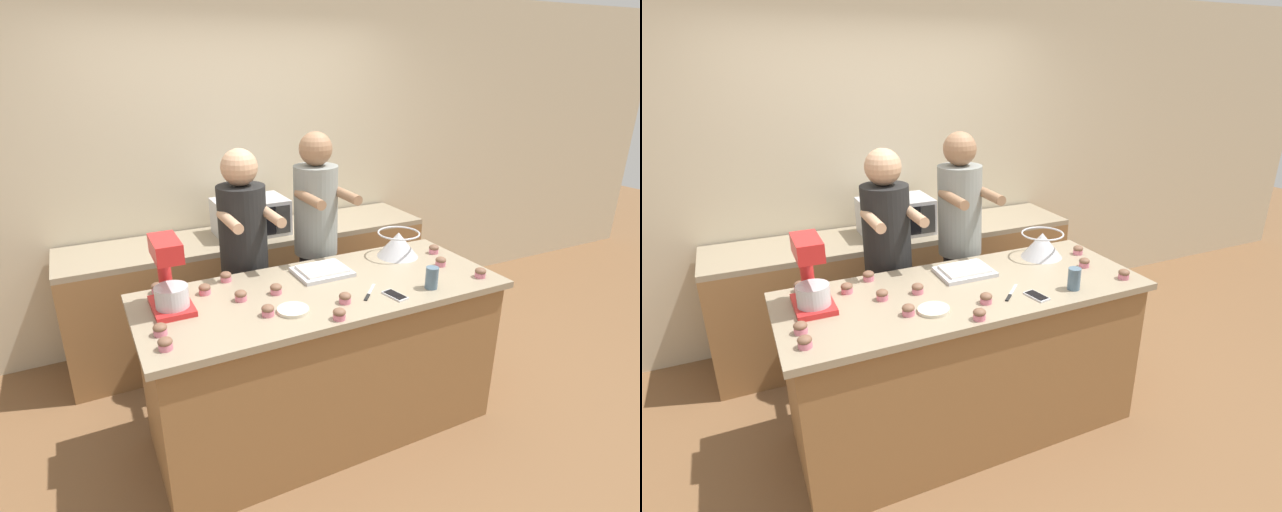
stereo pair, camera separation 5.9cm
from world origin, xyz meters
TOP-DOWN VIEW (x-y plane):
  - ground_plane at (0.00, 0.00)m, footprint 16.00×16.00m
  - back_wall at (0.00, 1.56)m, footprint 10.00×0.06m
  - island_counter at (0.00, 0.00)m, footprint 2.08×0.84m
  - back_counter at (0.00, 1.21)m, footprint 2.80×0.60m
  - person_left at (-0.26, 0.61)m, footprint 0.32×0.49m
  - person_right at (0.26, 0.61)m, footprint 0.32×0.49m
  - stand_mixer at (-0.82, 0.12)m, footprint 0.20×0.30m
  - mixing_bowl at (0.67, 0.23)m, footprint 0.28×0.28m
  - baking_tray at (0.09, 0.19)m, footprint 0.33×0.26m
  - microwave_oven at (-0.01, 1.21)m, footprint 0.54×0.37m
  - cell_phone at (0.30, -0.27)m, footprint 0.09×0.15m
  - drinking_glass at (0.55, -0.27)m, footprint 0.07×0.07m
  - small_plate at (-0.27, -0.19)m, footprint 0.17×0.17m
  - knife at (0.19, -0.18)m, footprint 0.17×0.17m
  - cupcake_0 at (0.91, 0.16)m, footprint 0.07×0.07m
  - cupcake_1 at (0.81, -0.04)m, footprint 0.07×0.07m
  - cupcake_2 at (-0.47, 0.34)m, footprint 0.07×0.07m
  - cupcake_3 at (-0.27, 0.05)m, footprint 0.07×0.07m
  - cupcake_4 at (0.02, -0.22)m, footprint 0.07×0.07m
  - cupcake_5 at (-0.92, -0.12)m, footprint 0.07×0.07m
  - cupcake_6 at (-0.85, 0.36)m, footprint 0.07×0.07m
  - cupcake_7 at (-0.47, 0.06)m, footprint 0.07×0.07m
  - cupcake_8 at (-0.62, 0.22)m, footprint 0.07×0.07m
  - cupcake_9 at (-0.40, -0.17)m, footprint 0.07×0.07m
  - cupcake_10 at (-0.92, -0.26)m, footprint 0.07×0.07m
  - cupcake_11 at (-0.10, -0.36)m, footprint 0.07×0.07m
  - cupcake_12 at (0.90, -0.28)m, footprint 0.07×0.07m

SIDE VIEW (x-z plane):
  - ground_plane at x=0.00m, z-range 0.00..0.00m
  - back_counter at x=0.00m, z-range 0.00..0.92m
  - island_counter at x=0.00m, z-range 0.00..0.96m
  - person_left at x=-0.26m, z-range 0.06..1.73m
  - person_right at x=0.26m, z-range 0.07..1.81m
  - knife at x=0.19m, z-range 0.95..0.96m
  - cell_phone at x=0.30m, z-range 0.95..0.97m
  - small_plate at x=-0.27m, z-range 0.96..0.97m
  - baking_tray at x=0.09m, z-range 0.95..0.99m
  - cupcake_0 at x=0.91m, z-range 0.95..1.01m
  - cupcake_1 at x=0.81m, z-range 0.95..1.01m
  - cupcake_2 at x=-0.47m, z-range 0.95..1.01m
  - cupcake_3 at x=-0.27m, z-range 0.95..1.01m
  - cupcake_4 at x=0.02m, z-range 0.95..1.01m
  - cupcake_5 at x=-0.92m, z-range 0.95..1.01m
  - cupcake_6 at x=-0.85m, z-range 0.95..1.01m
  - cupcake_7 at x=-0.47m, z-range 0.95..1.01m
  - cupcake_8 at x=-0.62m, z-range 0.95..1.01m
  - cupcake_9 at x=-0.40m, z-range 0.95..1.01m
  - cupcake_10 at x=-0.92m, z-range 0.95..1.01m
  - cupcake_11 at x=-0.10m, z-range 0.95..1.01m
  - cupcake_12 at x=0.90m, z-range 0.95..1.01m
  - drinking_glass at x=0.55m, z-range 0.96..1.08m
  - mixing_bowl at x=0.67m, z-range 0.96..1.12m
  - microwave_oven at x=-0.01m, z-range 0.92..1.19m
  - stand_mixer at x=-0.82m, z-range 0.93..1.32m
  - back_wall at x=0.00m, z-range 0.00..2.70m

